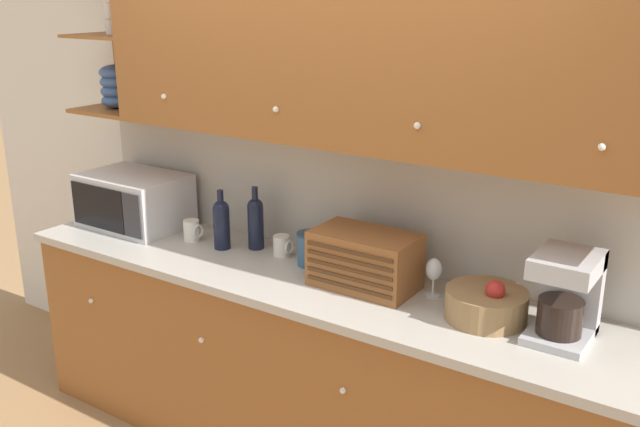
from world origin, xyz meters
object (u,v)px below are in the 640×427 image
at_px(second_wine_bottle, 256,221).
at_px(fruit_basket, 486,304).
at_px(wine_bottle, 221,222).
at_px(storage_canister, 311,249).
at_px(coffee_maker, 566,294).
at_px(microwave, 134,200).
at_px(mug, 282,246).
at_px(mug_blue_second, 192,230).
at_px(bread_box, 365,260).
at_px(wine_glass, 434,271).

bearing_deg(second_wine_bottle, fruit_basket, -5.51).
distance_m(wine_bottle, storage_canister, 0.50).
height_order(storage_canister, coffee_maker, coffee_maker).
distance_m(microwave, storage_canister, 1.12).
bearing_deg(mug, mug_blue_second, -170.70).
xyz_separation_m(microwave, mug, (0.93, 0.08, -0.09)).
distance_m(wine_bottle, mug, 0.33).
bearing_deg(wine_bottle, bread_box, -1.18).
height_order(fruit_basket, coffee_maker, coffee_maker).
relative_size(wine_bottle, bread_box, 0.67).
relative_size(storage_canister, fruit_basket, 0.49).
height_order(mug, fruit_basket, fruit_basket).
xyz_separation_m(second_wine_bottle, mug, (0.17, -0.01, -0.09)).
bearing_deg(wine_glass, microwave, -178.16).
bearing_deg(bread_box, microwave, 179.33).
xyz_separation_m(mug_blue_second, coffee_maker, (1.86, 0.00, 0.11)).
bearing_deg(mug_blue_second, microwave, 179.63).
relative_size(mug_blue_second, wine_glass, 0.64).
bearing_deg(second_wine_bottle, storage_canister, -5.20).
bearing_deg(second_wine_bottle, wine_bottle, -146.12).
bearing_deg(wine_bottle, second_wine_bottle, 33.88).
bearing_deg(wine_glass, storage_canister, 179.46).
height_order(second_wine_bottle, bread_box, second_wine_bottle).
height_order(mug_blue_second, mug, mug_blue_second).
bearing_deg(microwave, mug, 4.96).
bearing_deg(coffee_maker, microwave, -179.96).
distance_m(microwave, fruit_basket, 2.00).
bearing_deg(mug_blue_second, coffee_maker, 0.13).
height_order(second_wine_bottle, wine_glass, second_wine_bottle).
height_order(microwave, fruit_basket, microwave).
bearing_deg(fruit_basket, coffee_maker, 5.52).
distance_m(microwave, mug_blue_second, 0.43).
relative_size(mug_blue_second, fruit_basket, 0.34).
xyz_separation_m(microwave, wine_bottle, (0.62, 0.00, -0.01)).
bearing_deg(bread_box, wine_glass, 14.09).
bearing_deg(second_wine_bottle, coffee_maker, -3.46).
height_order(mug_blue_second, storage_canister, storage_canister).
xyz_separation_m(mug, wine_glass, (0.80, -0.03, 0.06)).
height_order(storage_canister, fruit_basket, fruit_basket).
relative_size(second_wine_bottle, storage_canister, 2.00).
bearing_deg(microwave, fruit_basket, -0.75).
bearing_deg(second_wine_bottle, mug_blue_second, -164.17).
height_order(mug_blue_second, second_wine_bottle, second_wine_bottle).
height_order(mug_blue_second, wine_bottle, wine_bottle).
height_order(wine_bottle, coffee_maker, coffee_maker).
relative_size(second_wine_bottle, fruit_basket, 0.99).
bearing_deg(wine_glass, mug_blue_second, -177.46).
distance_m(wine_bottle, bread_box, 0.82).
height_order(mug, storage_canister, storage_canister).
bearing_deg(wine_glass, fruit_basket, -17.11).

